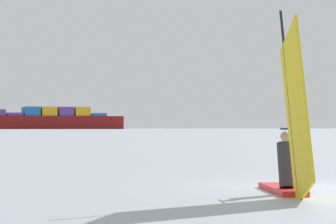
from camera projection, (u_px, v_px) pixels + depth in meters
ground_plane at (316, 187)px, 17.63m from camera, size 4000.00×4000.00×0.00m
windsurfer at (289, 146)px, 15.66m from camera, size 1.34×3.91×4.12m
cargo_ship at (27, 119)px, 646.04m from camera, size 162.10×32.89×34.36m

